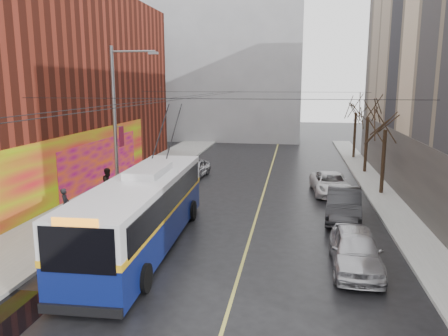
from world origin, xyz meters
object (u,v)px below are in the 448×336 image
object	(u,v)px
trolleybus	(143,211)
pedestrian_a	(65,205)
parked_car_a	(355,250)
tree_mid	(369,107)
tree_near	(386,117)
following_car	(195,168)
pedestrian_b	(108,183)
tree_far	(356,104)
streetlight_pole	(118,125)
parked_car_c	(331,184)
parked_car_b	(344,204)

from	to	relation	value
trolleybus	pedestrian_a	bearing A→B (deg)	151.51
parked_car_a	tree_mid	bearing A→B (deg)	81.73
tree_near	following_car	bearing A→B (deg)	165.42
tree_near	pedestrian_b	bearing A→B (deg)	-165.80
pedestrian_b	tree_mid	bearing A→B (deg)	-36.08
trolleybus	following_car	world-z (taller)	trolleybus
tree_far	trolleybus	world-z (taller)	tree_far
streetlight_pole	tree_mid	distance (m)	19.96
streetlight_pole	pedestrian_a	xyz separation A→B (m)	(-1.88, -2.67, -3.85)
trolleybus	parked_car_a	world-z (taller)	trolleybus
streetlight_pole	parked_car_c	xyz separation A→B (m)	(11.94, 5.75, -4.17)
parked_car_a	pedestrian_a	size ratio (longest dim) A/B	2.72
trolleybus	pedestrian_a	distance (m)	5.67
trolleybus	parked_car_c	xyz separation A→B (m)	(8.78, 10.94, -0.97)
tree_near	parked_car_b	distance (m)	7.62
streetlight_pole	trolleybus	distance (m)	6.86
parked_car_c	pedestrian_a	distance (m)	16.18
tree_far	tree_mid	bearing A→B (deg)	-90.00
parked_car_a	parked_car_b	size ratio (longest dim) A/B	0.93
tree_mid	parked_car_c	world-z (taller)	tree_mid
parked_car_c	tree_far	bearing A→B (deg)	72.52
parked_car_c	pedestrian_a	bearing A→B (deg)	-153.47
tree_far	following_car	size ratio (longest dim) A/B	1.65
parked_car_a	pedestrian_a	distance (m)	14.27
trolleybus	pedestrian_b	bearing A→B (deg)	121.99
following_car	parked_car_b	bearing A→B (deg)	-35.06
following_car	tree_far	bearing A→B (deg)	45.80
tree_near	parked_car_a	bearing A→B (deg)	-104.64
streetlight_pole	tree_near	bearing A→B (deg)	21.62
streetlight_pole	pedestrian_a	distance (m)	5.05
parked_car_b	following_car	bearing A→B (deg)	144.07
parked_car_c	following_car	xyz separation A→B (m)	(-9.87, 3.65, -0.00)
parked_car_b	parked_car_c	bearing A→B (deg)	98.64
tree_mid	pedestrian_b	world-z (taller)	tree_mid
tree_near	pedestrian_a	bearing A→B (deg)	-153.01
tree_far	following_car	bearing A→B (deg)	-140.96
tree_near	following_car	world-z (taller)	tree_near
streetlight_pole	tree_near	size ratio (longest dim) A/B	1.41
streetlight_pole	tree_mid	size ratio (longest dim) A/B	1.35
parked_car_c	parked_car_b	bearing A→B (deg)	-92.08
trolleybus	pedestrian_b	xyz separation A→B (m)	(-4.68, 6.97, -0.56)
tree_far	following_car	world-z (taller)	tree_far
tree_mid	parked_car_b	bearing A→B (deg)	-103.07
parked_car_c	pedestrian_a	world-z (taller)	pedestrian_a
tree_mid	tree_far	xyz separation A→B (m)	(0.00, 7.00, -0.11)
parked_car_b	tree_near	bearing A→B (deg)	68.47
pedestrian_a	tree_far	bearing A→B (deg)	-54.44
tree_near	pedestrian_a	world-z (taller)	tree_near
following_car	parked_car_c	bearing A→B (deg)	-13.51
pedestrian_b	parked_car_c	bearing A→B (deg)	-53.60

